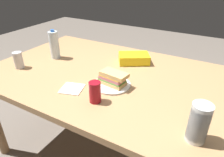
% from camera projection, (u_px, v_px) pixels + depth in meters
% --- Properties ---
extents(ground_plane, '(8.00, 8.00, 0.00)m').
position_uv_depth(ground_plane, '(110.00, 149.00, 1.79)').
color(ground_plane, '#70665B').
extents(dining_table, '(1.74, 1.10, 0.76)m').
position_uv_depth(dining_table, '(109.00, 83.00, 1.47)').
color(dining_table, tan).
rests_on(dining_table, ground_plane).
extents(paper_plate, '(0.24, 0.24, 0.01)m').
position_uv_depth(paper_plate, '(112.00, 85.00, 1.28)').
color(paper_plate, white).
rests_on(paper_plate, dining_table).
extents(sandwich, '(0.19, 0.12, 0.08)m').
position_uv_depth(sandwich, '(113.00, 78.00, 1.26)').
color(sandwich, '#DBB26B').
rests_on(sandwich, paper_plate).
extents(soda_can_red, '(0.07, 0.07, 0.12)m').
position_uv_depth(soda_can_red, '(95.00, 92.00, 1.10)').
color(soda_can_red, maroon).
rests_on(soda_can_red, dining_table).
extents(chip_bag, '(0.27, 0.25, 0.07)m').
position_uv_depth(chip_bag, '(134.00, 58.00, 1.58)').
color(chip_bag, yellow).
rests_on(chip_bag, dining_table).
extents(water_bottle_tall, '(0.07, 0.07, 0.24)m').
position_uv_depth(water_bottle_tall, '(54.00, 45.00, 1.62)').
color(water_bottle_tall, silver).
rests_on(water_bottle_tall, dining_table).
extents(plastic_cup_stack, '(0.08, 0.08, 0.18)m').
position_uv_depth(plastic_cup_stack, '(199.00, 123.00, 0.84)').
color(plastic_cup_stack, silver).
rests_on(plastic_cup_stack, dining_table).
extents(soda_can_silver, '(0.07, 0.07, 0.12)m').
position_uv_depth(soda_can_silver, '(18.00, 60.00, 1.48)').
color(soda_can_silver, silver).
rests_on(soda_can_silver, dining_table).
extents(paper_napkin, '(0.16, 0.16, 0.01)m').
position_uv_depth(paper_napkin, '(72.00, 89.00, 1.24)').
color(paper_napkin, white).
rests_on(paper_napkin, dining_table).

